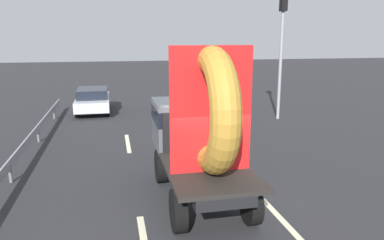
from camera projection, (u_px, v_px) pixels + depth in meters
name	position (u px, v px, depth m)	size (l,w,h in m)	color
ground_plane	(217.00, 204.00, 9.61)	(120.00, 120.00, 0.00)	#28282B
flatbed_truck	(198.00, 128.00, 9.68)	(2.02, 4.87, 4.07)	black
distant_sedan	(93.00, 100.00, 21.23)	(1.82, 4.26, 1.39)	black
traffic_light	(282.00, 39.00, 18.82)	(0.42, 0.36, 6.40)	gray
guardrail	(26.00, 144.00, 13.10)	(0.10, 17.93, 0.71)	gray
lane_dash_left_far	(128.00, 143.00, 15.15)	(2.73, 0.16, 0.01)	beige
lane_dash_right_near	(287.00, 226.00, 8.51)	(2.96, 0.16, 0.01)	beige
lane_dash_right_far	(205.00, 138.00, 15.92)	(2.30, 0.16, 0.01)	beige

